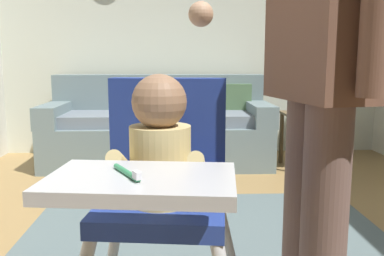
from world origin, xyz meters
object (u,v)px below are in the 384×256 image
couch (159,130)px  sippy_cup (303,108)px  adult_standing (319,87)px  high_chair (162,177)px  side_table (304,128)px

couch → sippy_cup: size_ratio=21.53×
couch → sippy_cup: bearing=79.9°
couch → adult_standing: size_ratio=1.32×
adult_standing → sippy_cup: 2.74m
high_chair → adult_standing: bearing=106.9°
adult_standing → side_table: (0.78, 2.61, -0.55)m
side_table → sippy_cup: 0.19m
couch → side_table: bearing=80.0°
high_chair → side_table: bearing=161.7°
couch → sippy_cup: couch is taller
adult_standing → side_table: size_ratio=3.15×
side_table → sippy_cup: size_ratio=5.20×
side_table → sippy_cup: sippy_cup is taller
adult_standing → side_table: bearing=-117.1°
adult_standing → high_chair: bearing=-0.2°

